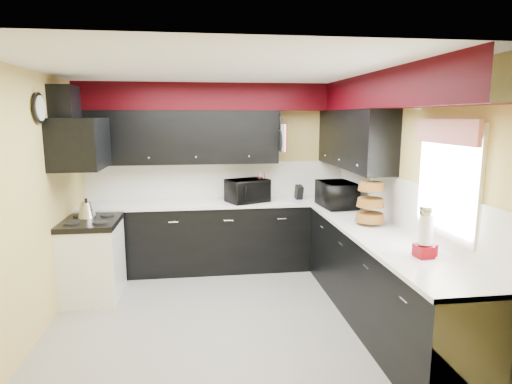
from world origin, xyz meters
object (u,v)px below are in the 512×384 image
microwave (337,195)px  kettle (87,210)px  utensil_crock (261,196)px  knife_block (299,192)px  toaster_oven (248,191)px

microwave → kettle: 3.02m
microwave → utensil_crock: 1.03m
utensil_crock → kettle: 2.20m
knife_block → microwave: bearing=-63.5°
toaster_oven → microwave: size_ratio=0.91×
toaster_oven → utensil_crock: 0.20m
utensil_crock → kettle: bearing=-164.9°
toaster_oven → knife_block: (0.72, 0.07, -0.06)m
toaster_oven → knife_block: toaster_oven is taller
microwave → toaster_oven: bearing=61.4°
toaster_oven → kettle: (-1.94, -0.57, -0.08)m
knife_block → kettle: size_ratio=0.97×
toaster_oven → kettle: size_ratio=2.63×
microwave → knife_block: size_ratio=3.00×
toaster_oven → utensil_crock: size_ratio=3.39×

